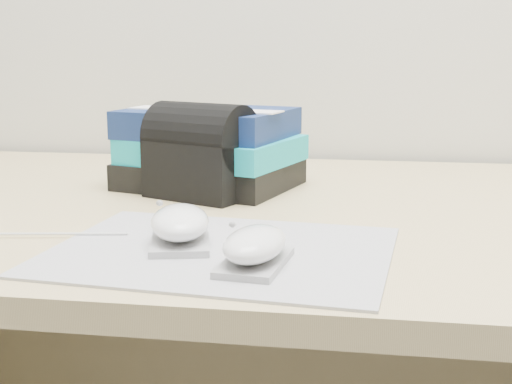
% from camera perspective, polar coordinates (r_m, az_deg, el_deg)
% --- Properties ---
extents(desk, '(1.60, 0.80, 0.73)m').
position_cam_1_polar(desk, '(1.10, 6.34, -12.39)').
color(desk, tan).
rests_on(desk, ground).
extents(mousepad, '(0.38, 0.31, 0.00)m').
position_cam_1_polar(mousepad, '(0.75, -2.84, -4.73)').
color(mousepad, gray).
rests_on(mousepad, desk).
extents(mouse_rear, '(0.09, 0.12, 0.05)m').
position_cam_1_polar(mouse_rear, '(0.77, -6.10, -2.66)').
color(mouse_rear, '#9D9DA0').
rests_on(mouse_rear, mousepad).
extents(mouse_front, '(0.07, 0.11, 0.04)m').
position_cam_1_polar(mouse_front, '(0.69, -0.10, -4.43)').
color(mouse_front, '#959598').
rests_on(mouse_front, mousepad).
extents(usb_cable, '(0.23, 0.04, 0.00)m').
position_cam_1_polar(usb_cable, '(0.84, -17.91, -3.22)').
color(usb_cable, silver).
rests_on(usb_cable, mousepad).
extents(book_stack, '(0.29, 0.25, 0.12)m').
position_cam_1_polar(book_stack, '(1.09, -3.70, 3.47)').
color(book_stack, black).
rests_on(book_stack, desk).
extents(pouch, '(0.17, 0.15, 0.13)m').
position_cam_1_polar(pouch, '(1.01, -4.43, 3.24)').
color(pouch, black).
rests_on(pouch, desk).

